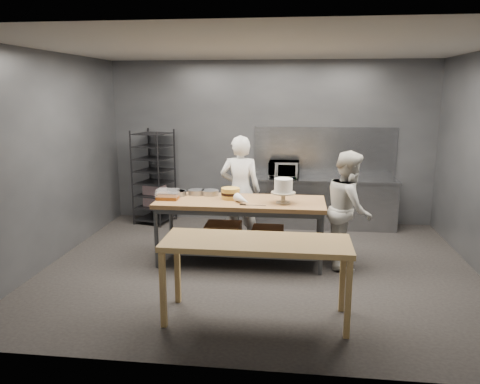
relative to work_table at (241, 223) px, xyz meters
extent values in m
plane|color=black|center=(0.28, -0.23, -0.57)|extent=(6.00, 6.00, 0.00)
cube|color=#4C4F54|center=(0.28, 2.27, 0.93)|extent=(6.00, 0.04, 3.00)
cube|color=olive|center=(-0.01, -0.01, 0.32)|extent=(2.40, 0.90, 0.06)
cube|color=#47494C|center=(-0.01, -0.01, -0.37)|extent=(2.25, 0.75, 0.03)
cylinder|color=#47494C|center=(-1.15, -0.40, -0.14)|extent=(0.06, 0.06, 0.86)
cylinder|color=#47494C|center=(-1.15, 0.38, -0.14)|extent=(0.06, 0.06, 0.86)
cylinder|color=#47494C|center=(1.13, -0.40, -0.14)|extent=(0.06, 0.06, 0.86)
cylinder|color=#47494C|center=(1.13, 0.38, -0.14)|extent=(0.06, 0.06, 0.86)
cube|color=brown|center=(-0.26, -0.01, -0.18)|extent=(0.50, 0.40, 0.35)
cube|color=brown|center=(0.39, 0.04, -0.21)|extent=(0.45, 0.38, 0.30)
cube|color=olive|center=(0.37, -1.75, 0.30)|extent=(2.00, 0.70, 0.06)
cube|color=olive|center=(-0.58, -2.05, -0.15)|extent=(0.06, 0.06, 0.84)
cube|color=olive|center=(-0.58, -1.45, -0.15)|extent=(0.06, 0.06, 0.84)
cube|color=olive|center=(1.32, -2.05, -0.15)|extent=(0.06, 0.06, 0.84)
cube|color=olive|center=(1.32, -1.45, -0.15)|extent=(0.06, 0.06, 0.84)
cube|color=slate|center=(1.28, 1.95, 0.31)|extent=(2.60, 0.60, 0.04)
cube|color=slate|center=(1.28, 1.95, -0.14)|extent=(2.56, 0.56, 0.86)
cube|color=slate|center=(1.28, 2.25, 0.78)|extent=(2.60, 0.02, 0.90)
cube|color=black|center=(-1.87, 1.87, 0.30)|extent=(0.74, 0.78, 1.75)
cube|color=silver|center=(-1.87, 1.87, -0.03)|extent=(0.43, 0.33, 0.45)
imported|color=white|center=(-0.11, 0.78, 0.31)|extent=(0.66, 0.44, 1.77)
imported|color=silver|center=(1.52, 0.04, 0.25)|extent=(0.65, 0.82, 1.65)
imported|color=black|center=(0.55, 1.95, 0.48)|extent=(0.54, 0.37, 0.30)
cylinder|color=#B9AE94|center=(0.60, -0.12, 0.36)|extent=(0.20, 0.20, 0.02)
cylinder|color=#B9AE94|center=(0.60, -0.12, 0.43)|extent=(0.06, 0.06, 0.12)
cylinder|color=#B9AE94|center=(0.60, -0.12, 0.50)|extent=(0.34, 0.34, 0.02)
cylinder|color=white|center=(0.60, -0.12, 0.60)|extent=(0.25, 0.25, 0.19)
cylinder|color=#F0C14C|center=(-0.16, 0.05, 0.38)|extent=(0.27, 0.27, 0.06)
cylinder|color=black|center=(-0.16, 0.05, 0.43)|extent=(0.27, 0.27, 0.04)
cylinder|color=#F0C14C|center=(-0.16, 0.05, 0.48)|extent=(0.27, 0.27, 0.06)
cylinder|color=gray|center=(-0.71, 0.27, 0.39)|extent=(0.24, 0.24, 0.07)
cylinder|color=gray|center=(-0.50, 0.27, 0.39)|extent=(0.26, 0.26, 0.07)
cylinder|color=gray|center=(-0.98, 0.17, 0.39)|extent=(0.26, 0.26, 0.07)
cylinder|color=gray|center=(-0.99, 0.15, 0.39)|extent=(0.26, 0.26, 0.07)
cone|color=white|center=(0.05, -0.24, 0.41)|extent=(0.30, 0.39, 0.12)
cube|color=slate|center=(0.24, -0.30, 0.35)|extent=(0.28, 0.02, 0.00)
cube|color=black|center=(0.06, -0.30, 0.36)|extent=(0.09, 0.02, 0.02)
cube|color=#9B5B1F|center=(-1.05, -0.09, 0.37)|extent=(0.30, 0.20, 0.05)
cube|color=silver|center=(-1.05, -0.09, 0.43)|extent=(0.31, 0.21, 0.06)
cube|color=#9B5B1F|center=(-1.11, 0.09, 0.37)|extent=(0.30, 0.20, 0.05)
cube|color=silver|center=(-1.11, 0.09, 0.43)|extent=(0.31, 0.21, 0.06)
camera|label=1|loc=(0.77, -6.47, 1.89)|focal=35.00mm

